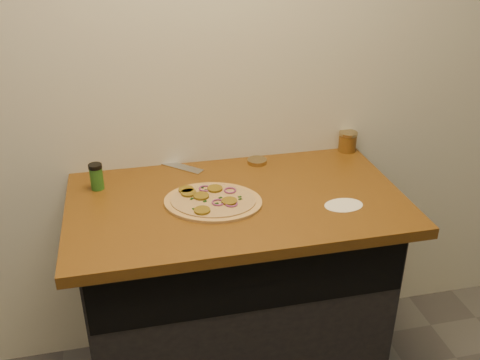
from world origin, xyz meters
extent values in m
cube|color=beige|center=(0.00, 1.75, 1.35)|extent=(4.00, 0.02, 2.70)
cube|color=black|center=(0.00, 1.45, 0.43)|extent=(1.10, 0.60, 0.86)
cube|color=brown|center=(0.00, 1.42, 0.88)|extent=(1.20, 0.70, 0.04)
cylinder|color=tan|center=(-0.09, 1.40, 0.91)|extent=(0.43, 0.43, 0.01)
cylinder|color=beige|center=(-0.09, 1.40, 0.91)|extent=(0.38, 0.38, 0.00)
cylinder|color=brown|center=(-0.04, 1.36, 0.92)|extent=(0.06, 0.06, 0.01)
cylinder|color=brown|center=(-0.17, 1.48, 0.92)|extent=(0.06, 0.06, 0.01)
cylinder|color=brown|center=(-0.13, 1.42, 0.92)|extent=(0.06, 0.06, 0.01)
cylinder|color=brown|center=(-0.14, 1.32, 0.92)|extent=(0.06, 0.06, 0.01)
cylinder|color=brown|center=(-0.07, 1.47, 0.92)|extent=(0.06, 0.06, 0.01)
cylinder|color=brown|center=(-0.17, 1.45, 0.92)|extent=(0.06, 0.06, 0.01)
torus|color=#732B63|center=(-0.08, 1.37, 0.92)|extent=(0.05, 0.05, 0.01)
torus|color=#732B63|center=(-0.02, 1.44, 0.92)|extent=(0.05, 0.05, 0.01)
torus|color=#732B63|center=(-0.10, 1.48, 0.92)|extent=(0.05, 0.05, 0.01)
torus|color=#732B63|center=(-0.03, 1.35, 0.92)|extent=(0.05, 0.05, 0.01)
cube|color=black|center=(0.01, 1.39, 0.92)|extent=(0.01, 0.01, 0.00)
cube|color=black|center=(-0.08, 1.36, 0.92)|extent=(0.01, 0.01, 0.00)
cube|color=black|center=(-0.10, 1.47, 0.92)|extent=(0.01, 0.01, 0.00)
cube|color=black|center=(-0.06, 1.40, 0.92)|extent=(0.01, 0.01, 0.00)
cube|color=black|center=(-0.16, 1.34, 0.92)|extent=(0.01, 0.01, 0.00)
cube|color=black|center=(-0.12, 1.39, 0.92)|extent=(0.01, 0.01, 0.00)
cube|color=black|center=(-0.16, 1.41, 0.92)|extent=(0.01, 0.01, 0.00)
cube|color=black|center=(-0.11, 1.49, 0.92)|extent=(0.01, 0.01, 0.00)
cube|color=black|center=(-0.13, 1.42, 0.92)|extent=(0.01, 0.01, 0.00)
cube|color=black|center=(-0.06, 1.36, 0.92)|extent=(0.01, 0.01, 0.00)
cube|color=black|center=(-0.03, 1.37, 0.92)|extent=(0.01, 0.01, 0.00)
cube|color=black|center=(0.00, 1.38, 0.92)|extent=(0.01, 0.01, 0.00)
cube|color=#B7BAC1|center=(-0.18, 1.72, 0.90)|extent=(0.20, 0.19, 0.01)
cube|color=black|center=(-0.29, 1.83, 0.91)|extent=(0.11, 0.10, 0.02)
cylinder|color=#A18A5D|center=(0.14, 1.68, 0.91)|extent=(0.09, 0.09, 0.02)
cylinder|color=#9D180F|center=(0.55, 1.72, 0.94)|extent=(0.07, 0.07, 0.07)
cylinder|color=#A18A5D|center=(0.55, 1.72, 0.98)|extent=(0.08, 0.08, 0.01)
cylinder|color=#275E1D|center=(-0.49, 1.60, 0.94)|extent=(0.05, 0.05, 0.08)
cylinder|color=black|center=(-0.49, 1.60, 0.99)|extent=(0.05, 0.05, 0.01)
cylinder|color=silver|center=(0.35, 1.28, 0.90)|extent=(0.14, 0.14, 0.00)
camera|label=1|loc=(-0.36, -0.22, 1.83)|focal=40.00mm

